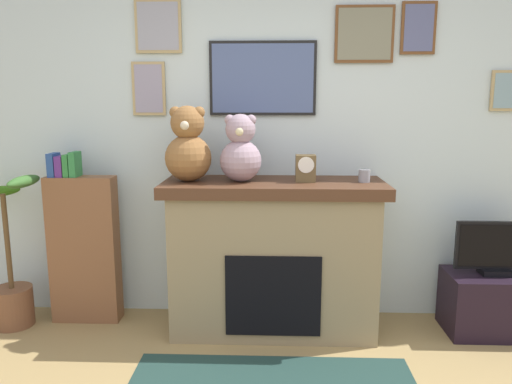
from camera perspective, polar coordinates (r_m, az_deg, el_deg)
back_wall at (r=3.69m, az=2.71°, el=5.65°), size 5.20×0.15×2.60m
fireplace at (r=3.50m, az=2.04°, el=-7.37°), size 1.52×0.62×1.08m
bookshelf at (r=3.84m, az=-19.42°, el=-5.93°), size 0.49×0.16×1.27m
potted_plant at (r=4.00m, az=-26.73°, el=-8.44°), size 0.54×0.56×1.11m
tv_stand at (r=3.92m, az=25.71°, el=-11.58°), size 0.64×0.40×0.43m
television at (r=3.79m, az=26.19°, el=-6.00°), size 0.57×0.14×0.38m
candle_jar at (r=3.41m, az=12.48°, el=1.85°), size 0.08×0.08×0.09m
mantel_clock at (r=3.35m, az=5.78°, el=2.76°), size 0.14×0.10×0.18m
teddy_bear_cream at (r=3.38m, az=-7.91°, el=5.14°), size 0.32×0.32×0.51m
teddy_bear_grey at (r=3.34m, az=-1.81°, el=4.74°), size 0.28×0.28×0.46m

